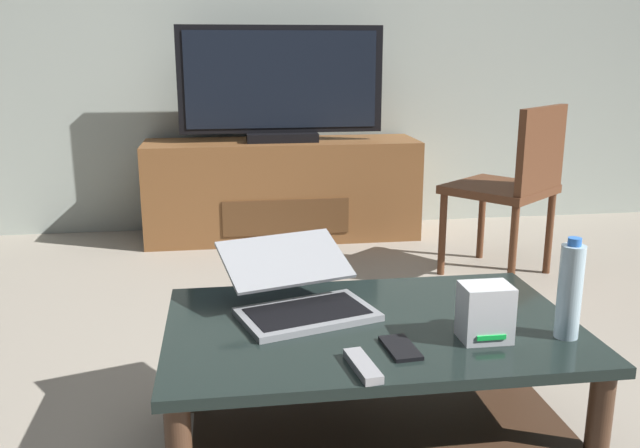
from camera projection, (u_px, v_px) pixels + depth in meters
ground_plane at (320, 420)px, 2.07m from camera, size 7.68×7.68×0.00m
coffee_table at (371, 363)px, 1.86m from camera, size 1.10×0.69×0.38m
media_cabinet at (282, 189)px, 4.02m from camera, size 1.59×0.45×0.58m
television at (281, 86)px, 3.85m from camera, size 1.16×0.20×0.65m
dining_chair at (514, 181)px, 3.24m from camera, size 0.62×0.62×0.85m
laptop at (298, 291)px, 1.91m from camera, size 0.45×0.46×0.17m
router_box at (485, 312)px, 1.71m from camera, size 0.12×0.10×0.15m
water_bottle_near at (570, 291)px, 1.71m from camera, size 0.06×0.06×0.26m
cell_phone at (400, 348)px, 1.67m from camera, size 0.08×0.15×0.01m
tv_remote at (363, 366)px, 1.56m from camera, size 0.07×0.16×0.02m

